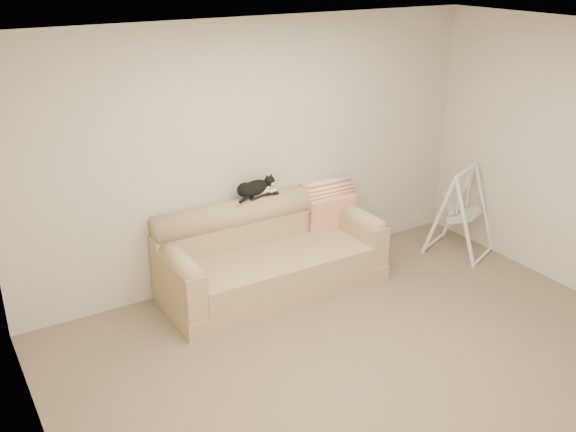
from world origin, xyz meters
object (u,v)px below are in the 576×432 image
object	(u,v)px
tuxedo_cat	(255,188)
remote_a	(257,196)
baby_swing	(461,211)
remote_b	(270,194)
sofa	(269,256)

from	to	relation	value
tuxedo_cat	remote_a	bearing A→B (deg)	-62.55
tuxedo_cat	baby_swing	size ratio (longest dim) A/B	0.50
remote_a	tuxedo_cat	world-z (taller)	tuxedo_cat
baby_swing	tuxedo_cat	bearing A→B (deg)	165.09
remote_b	tuxedo_cat	size ratio (longest dim) A/B	0.36
tuxedo_cat	baby_swing	bearing A→B (deg)	-14.91
remote_a	remote_b	world-z (taller)	remote_a
remote_b	tuxedo_cat	distance (m)	0.18
remote_a	baby_swing	size ratio (longest dim) A/B	0.19
sofa	tuxedo_cat	world-z (taller)	tuxedo_cat
sofa	tuxedo_cat	distance (m)	0.69
remote_b	baby_swing	bearing A→B (deg)	-15.57
remote_a	baby_swing	distance (m)	2.35
sofa	remote_b	world-z (taller)	remote_b
remote_a	tuxedo_cat	size ratio (longest dim) A/B	0.38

